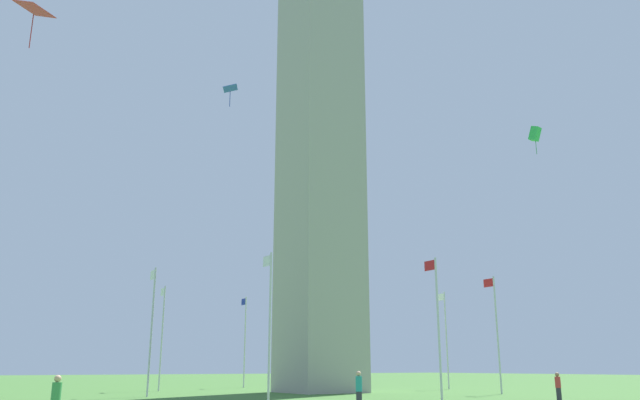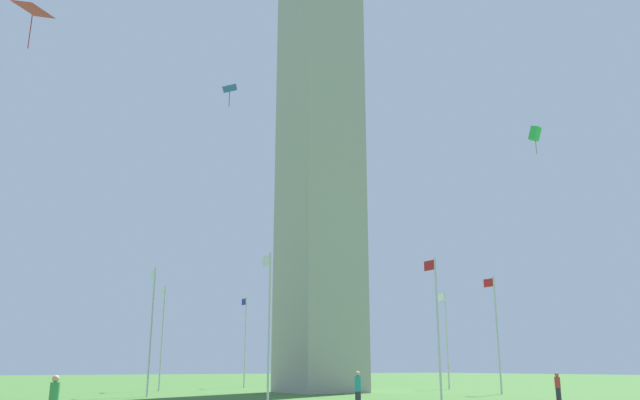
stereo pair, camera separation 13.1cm
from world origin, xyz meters
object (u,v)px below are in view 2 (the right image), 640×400
(flagpole_w, at_px, (446,335))
(flagpole_ne, at_px, (162,333))
(kite_red_diamond, at_px, (33,11))
(person_teal_shirt, at_px, (358,390))
(flagpole_sw, at_px, (497,329))
(flagpole_s, at_px, (437,320))
(flagpole_nw, at_px, (350,338))
(flagpole_e, at_px, (151,325))
(person_red_shirt, at_px, (558,387))
(kite_green_box, at_px, (535,134))
(kite_blue_diamond, at_px, (230,89))
(obelisk_monument, at_px, (320,88))
(flagpole_n, at_px, (245,337))
(flagpole_se, at_px, (269,318))

(flagpole_w, bearing_deg, flagpole_ne, 67.50)
(kite_red_diamond, bearing_deg, person_teal_shirt, -96.12)
(flagpole_sw, xyz_separation_m, flagpole_w, (9.89, -4.10, 0.00))
(flagpole_s, height_order, flagpole_w, same)
(flagpole_ne, xyz_separation_m, flagpole_nw, (-0.00, -19.78, 0.00))
(flagpole_nw, bearing_deg, person_teal_shirt, 145.69)
(flagpole_e, distance_m, flagpole_s, 19.78)
(flagpole_e, distance_m, kite_red_diamond, 23.41)
(person_red_shirt, bearing_deg, person_teal_shirt, 97.80)
(flagpole_w, xyz_separation_m, person_red_shirt, (-19.41, 9.84, -4.00))
(flagpole_w, xyz_separation_m, kite_green_box, (-15.12, 4.16, 14.31))
(kite_blue_diamond, bearing_deg, obelisk_monument, -51.89)
(flagpole_ne, xyz_separation_m, person_red_shirt, (-29.30, -14.04, -4.00))
(kite_blue_diamond, bearing_deg, kite_red_diamond, 114.59)
(flagpole_ne, bearing_deg, flagpole_w, -112.50)
(flagpole_sw, bearing_deg, person_red_shirt, 148.89)
(flagpole_n, bearing_deg, flagpole_w, -135.00)
(flagpole_s, bearing_deg, obelisk_monument, -0.00)
(person_red_shirt, bearing_deg, obelisk_monument, 26.83)
(obelisk_monument, relative_size, kite_green_box, 23.64)
(flagpole_sw, distance_m, kite_red_diamond, 38.01)
(flagpole_w, height_order, kite_blue_diamond, kite_blue_diamond)
(flagpole_sw, distance_m, kite_blue_diamond, 27.13)
(obelisk_monument, bearing_deg, flagpole_nw, -44.84)
(flagpole_sw, bearing_deg, kite_blue_diamond, 91.54)
(flagpole_sw, bearing_deg, person_teal_shirt, 112.72)
(person_teal_shirt, height_order, kite_blue_diamond, kite_blue_diamond)
(flagpole_n, xyz_separation_m, kite_green_box, (-29.11, -9.83, 14.31))
(flagpole_w, height_order, person_teal_shirt, flagpole_w)
(kite_red_diamond, bearing_deg, kite_blue_diamond, -65.41)
(flagpole_e, relative_size, flagpole_s, 1.00)
(person_teal_shirt, bearing_deg, kite_green_box, -30.84)
(flagpole_s, xyz_separation_m, flagpole_sw, (4.10, -9.89, 0.00))
(flagpole_nw, bearing_deg, kite_green_box, 179.85)
(flagpole_w, distance_m, flagpole_nw, 10.70)
(flagpole_s, xyz_separation_m, kite_blue_diamond, (3.47, 13.34, 14.01))
(flagpole_w, height_order, person_red_shirt, flagpole_w)
(flagpole_ne, xyz_separation_m, person_teal_shirt, (-27.69, -0.88, -3.95))
(flagpole_s, height_order, flagpole_sw, same)
(obelisk_monument, bearing_deg, person_red_shirt, -167.90)
(kite_red_diamond, height_order, kite_blue_diamond, kite_blue_diamond)
(flagpole_se, relative_size, kite_green_box, 3.96)
(flagpole_nw, bearing_deg, obelisk_monument, 135.16)
(flagpole_n, bearing_deg, kite_blue_diamond, 151.44)
(flagpole_ne, bearing_deg, flagpole_sw, -135.00)
(flagpole_n, height_order, flagpole_sw, same)
(flagpole_se, xyz_separation_m, flagpole_w, (9.89, -23.88, 0.00))
(person_red_shirt, height_order, kite_blue_diamond, kite_blue_diamond)
(flagpole_n, xyz_separation_m, flagpole_nw, (-4.10, -9.89, 0.00))
(flagpole_nw, bearing_deg, flagpole_n, 67.50)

